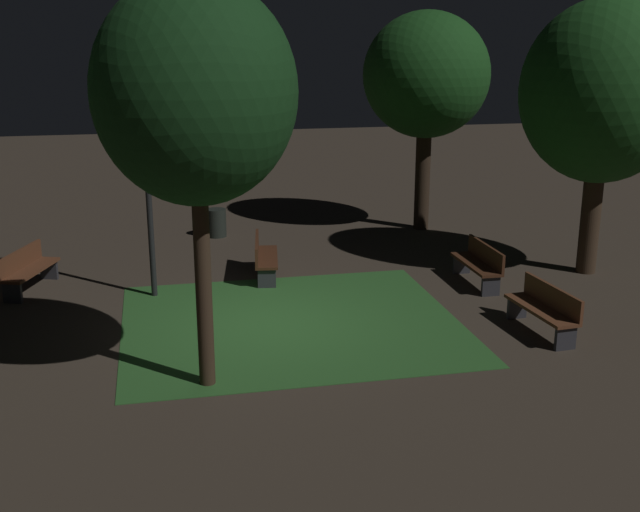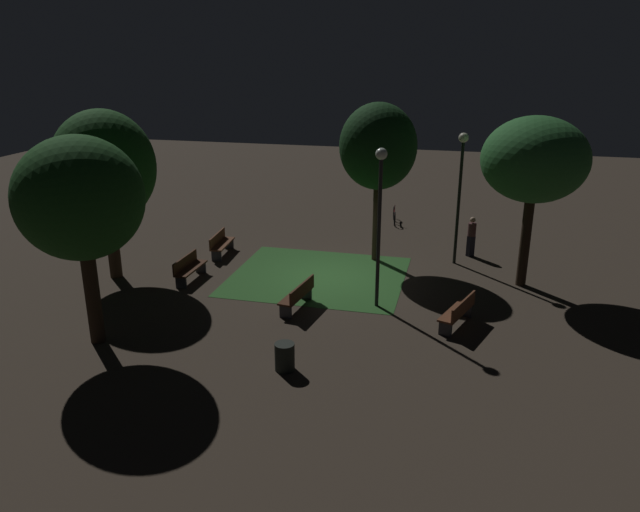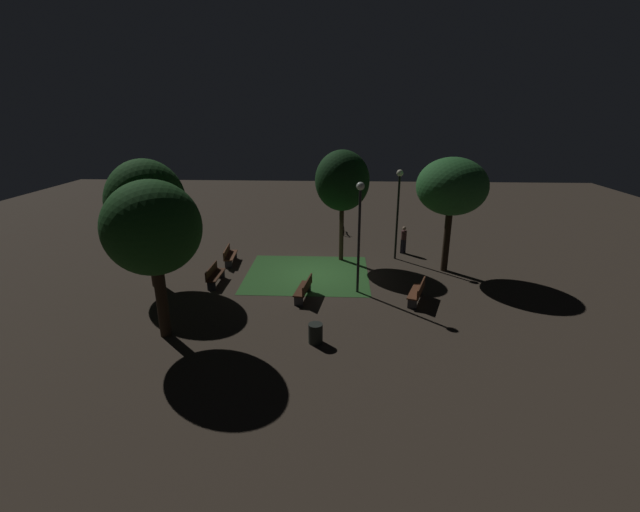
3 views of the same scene
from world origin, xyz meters
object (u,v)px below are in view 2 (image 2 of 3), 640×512
bench_front_left (298,295)px  tree_lawn_side (378,147)px  bench_front_right (221,243)px  tree_near_wall (104,168)px  bicycle (394,216)px  tree_back_left (535,160)px  lamp_post_near_wall (461,178)px  bench_corner (459,311)px  bench_lawn_edge (189,267)px  tree_right_canopy (80,199)px  trash_bin (285,357)px  pedestrian (471,236)px  lamp_post_plaza_west (380,203)px

bench_front_left → tree_lawn_side: bearing=162.8°
bench_front_right → tree_near_wall: tree_near_wall is taller
bench_front_left → bicycle: bicycle is taller
tree_back_left → bench_front_left: bearing=-61.3°
tree_near_wall → tree_back_left: bearing=100.7°
lamp_post_near_wall → bench_front_left: bearing=-39.9°
lamp_post_near_wall → bench_corner: bearing=3.0°
tree_lawn_side → tree_near_wall: bearing=-65.1°
tree_lawn_side → bench_front_right: bearing=-81.9°
bench_lawn_edge → bench_corner: same height
tree_right_canopy → tree_lawn_side: bearing=143.4°
bench_front_left → lamp_post_near_wall: lamp_post_near_wall is taller
trash_bin → pedestrian: pedestrian is taller
tree_right_canopy → pedestrian: 14.74m
bench_corner → bicycle: (-10.87, -3.28, -0.14)m
bench_front_left → trash_bin: bench_front_left is taller
bench_front_right → bicycle: 8.86m
tree_back_left → pedestrian: size_ratio=3.63×
trash_bin → bicycle: size_ratio=0.45×
tree_right_canopy → lamp_post_plaza_west: tree_right_canopy is taller
tree_back_left → pedestrian: tree_back_left is taller
bench_front_left → bicycle: size_ratio=1.13×
bench_front_left → tree_back_left: 8.91m
bench_front_left → tree_right_canopy: size_ratio=0.32×
bench_front_right → lamp_post_near_wall: bearing=97.4°
lamp_post_near_wall → bench_lawn_edge: bearing=-65.8°
bench_corner → tree_right_canopy: 11.08m
tree_right_canopy → bench_corner: bearing=109.1°
tree_lawn_side → pedestrian: 5.27m
lamp_post_near_wall → trash_bin: 10.64m
tree_right_canopy → bicycle: bearing=155.2°
trash_bin → bicycle: bicycle is taller
bench_front_left → tree_right_canopy: 7.07m
bench_front_left → lamp_post_plaza_west: bearing=108.8°
pedestrian → bench_corner: bearing=-2.4°
bench_lawn_edge → bench_corner: size_ratio=0.97×
lamp_post_near_wall → trash_bin: lamp_post_near_wall is taller
bench_front_left → trash_bin: 3.88m
bench_corner → bench_front_right: bearing=-115.5°
trash_bin → bicycle: (-14.58, 0.99, -0.03)m
lamp_post_near_wall → bicycle: (-5.17, -2.98, -3.01)m
tree_right_canopy → tree_near_wall: tree_near_wall is taller
pedestrian → tree_lawn_side: bearing=-69.7°
lamp_post_near_wall → lamp_post_plaza_west: (4.78, -2.29, 0.06)m
trash_bin → lamp_post_near_wall: bearing=157.1°
lamp_post_plaza_west → trash_bin: bearing=-19.9°
bench_corner → pedestrian: pedestrian is taller
bench_corner → tree_back_left: tree_back_left is taller
tree_right_canopy → tree_near_wall: 5.23m
bicycle → tree_near_wall: bearing=-42.9°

